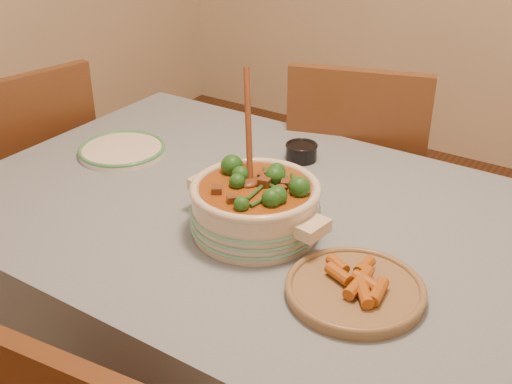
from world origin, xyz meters
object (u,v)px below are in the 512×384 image
Objects in this scene: dining_table at (270,243)px; fried_plate at (355,288)px; white_plate at (122,150)px; stew_casserole at (255,203)px; chair_far at (356,176)px; chair_left at (30,176)px; condiment_bowl at (301,151)px.

dining_table is 4.47× the size of fried_plate.
dining_table is 0.39m from fried_plate.
white_plate is at bearing 174.41° from dining_table.
stew_casserole is 0.61m from white_plate.
chair_far is at bearing 96.32° from stew_casserole.
chair_left reaches higher than dining_table.
fried_plate is at bearing -50.36° from condiment_bowl.
condiment_bowl is (-0.09, 0.32, 0.12)m from dining_table.
white_plate reaches higher than dining_table.
dining_table is at bearing -73.53° from condiment_bowl.
dining_table is 15.30× the size of condiment_bowl.
chair_far is (-0.40, 0.88, -0.22)m from fried_plate.
condiment_bowl reaches higher than dining_table.
chair_left is at bearing -165.78° from condiment_bowl.
white_plate is at bearing 33.92° from chair_far.
chair_far is at bearing 133.52° from chair_left.
dining_table is at bearing 98.84° from stew_casserole.
chair_left is at bearing 13.86° from chair_far.
chair_left is (-1.07, 0.07, -0.13)m from dining_table.
white_plate is 0.93m from fried_plate.
stew_casserole reaches higher than chair_left.
chair_far is 1.04× the size of chair_left.
dining_table is at bearing 78.21° from chair_far.
dining_table is at bearing 149.88° from fried_plate.
chair_left reaches higher than fried_plate.
stew_casserole is 0.33m from fried_plate.
fried_plate is 0.40× the size of chair_left.
dining_table is 0.19m from stew_casserole.
chair_left is at bearing 169.45° from fried_plate.
chair_left is at bearing 176.22° from dining_table.
white_plate is 0.54m from condiment_bowl.
condiment_bowl is 0.44m from chair_far.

